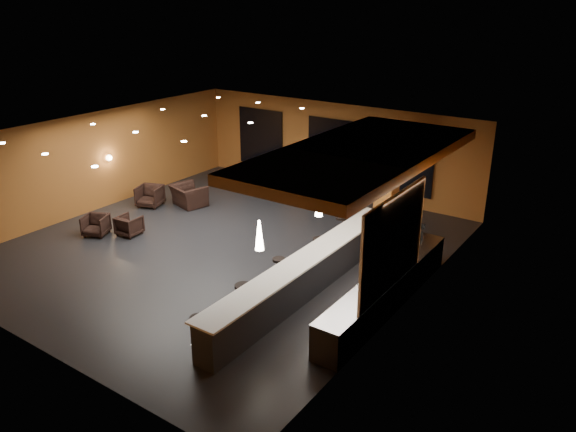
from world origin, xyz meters
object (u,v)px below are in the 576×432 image
Objects in this scene: armchair_c at (150,196)px; bar_stool_3 at (319,247)px; armchair_b at (129,225)px; bar_stool_2 at (279,267)px; pendant_0 at (259,235)px; bar_stool_1 at (243,296)px; staff_c at (413,240)px; bar_stool_0 at (198,327)px; bar_stool_4 at (341,225)px; pendant_2 at (364,178)px; prep_counter at (386,291)px; bar_counter at (307,275)px; staff_a at (375,239)px; column at (387,184)px; armchair_a at (96,225)px; staff_b at (410,227)px; pendant_1 at (319,203)px; armchair_d at (189,195)px.

armchair_c reaches higher than bar_stool_3.
armchair_b is 5.90m from bar_stool_2.
pendant_0 is 0.84× the size of bar_stool_1.
staff_c reaches higher than bar_stool_0.
bar_stool_1 is 1.03× the size of bar_stool_4.
bar_stool_0 is at bearing 146.66° from armchair_b.
bar_stool_0 is (-0.68, -6.38, -1.88)m from pendant_2.
prep_counter is 3.73m from pendant_0.
bar_stool_1 reaches higher than armchair_b.
bar_counter is 2.61m from staff_a.
column is (0.00, 4.60, 1.25)m from bar_counter.
bar_stool_2 is at bearing -89.72° from bar_stool_4.
pendant_0 reaches higher than bar_counter.
armchair_a is 1.04× the size of armchair_b.
column is 5.00× the size of pendant_2.
bar_stool_1 reaches higher than bar_stool_2.
column is 1.84m from staff_b.
bar_counter is at bearing -165.96° from prep_counter.
bar_stool_3 is at bearing -146.40° from staff_b.
bar_stool_0 is at bearing -90.01° from bar_stool_3.
pendant_1 is 0.43× the size of staff_a.
pendant_1 is at bearing 80.02° from bar_stool_0.
prep_counter is at bearing -29.58° from armchair_c.
staff_c is (-0.40, 2.55, 0.36)m from prep_counter.
bar_stool_1 reaches higher than armchair_a.
column is 2.92× the size of armchair_d.
staff_a is 4.55m from bar_stool_1.
pendant_2 is at bearing 62.62° from bar_stool_3.
column is 4.70× the size of armchair_a.
column reaches higher than pendant_1.
bar_stool_4 is (-2.95, 2.96, 0.09)m from prep_counter.
bar_stool_4 is at bearing -129.58° from column.
pendant_1 is 0.94× the size of armchair_a.
staff_b is (1.29, -1.04, -0.80)m from column.
staff_a is 2.11× the size of bar_stool_3.
staff_a reaches higher than bar_stool_4.
staff_c is at bearing -44.06° from column.
armchair_b is 0.89× the size of bar_stool_4.
staff_c reaches higher than armchair_b.
bar_stool_1 is at bearing -89.49° from bar_stool_3.
staff_b is at bearing 122.15° from staff_c.
staff_b is 1.20× the size of staff_c.
bar_stool_4 is at bearing 90.28° from bar_stool_2.
bar_stool_4 is at bearing -160.39° from armchair_d.
bar_stool_4 is (7.35, 1.30, 0.13)m from armchair_c.
staff_c is 2.21× the size of bar_stool_2.
armchair_b is at bearing -175.19° from pendant_1.
bar_stool_2 reaches higher than armchair_b.
armchair_a is 0.62× the size of armchair_d.
staff_b is 2.27m from bar_stool_4.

